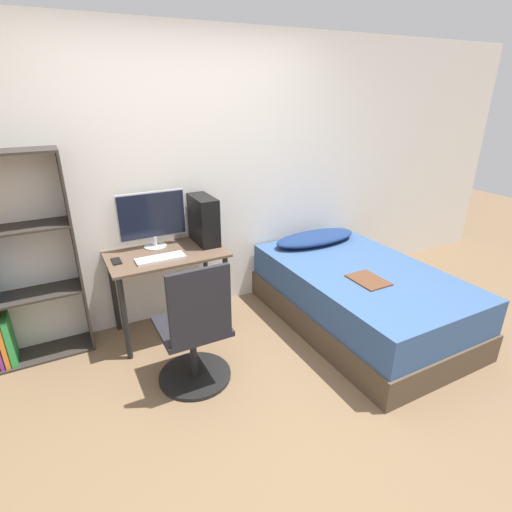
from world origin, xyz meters
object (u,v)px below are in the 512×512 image
at_px(bed, 360,297).
at_px(keyboard, 160,258).
at_px(pc_tower, 204,220).
at_px(monitor, 152,218).
at_px(office_chair, 195,339).

height_order(bed, keyboard, keyboard).
bearing_deg(pc_tower, bed, -33.19).
bearing_deg(keyboard, bed, -19.24).
xyz_separation_m(monitor, keyboard, (-0.04, -0.30, -0.25)).
bearing_deg(bed, pc_tower, 146.81).
relative_size(office_chair, pc_tower, 2.38).
bearing_deg(bed, keyboard, 160.76).
height_order(keyboard, pc_tower, pc_tower).
bearing_deg(monitor, keyboard, -97.10).
height_order(monitor, pc_tower, monitor).
distance_m(bed, keyboard, 1.79).
bearing_deg(keyboard, monitor, 82.90).
height_order(office_chair, keyboard, office_chair).
distance_m(monitor, keyboard, 0.39).
relative_size(office_chair, bed, 0.51).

